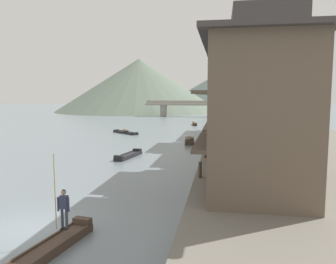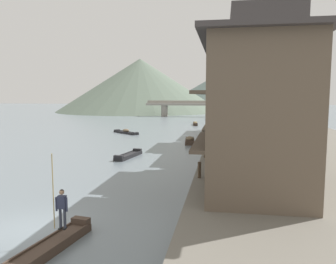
{
  "view_description": "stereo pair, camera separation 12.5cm",
  "coord_description": "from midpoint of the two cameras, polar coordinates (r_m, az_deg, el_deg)",
  "views": [
    {
      "loc": [
        8.25,
        -12.8,
        5.84
      ],
      "look_at": [
        3.03,
        19.47,
        2.19
      ],
      "focal_mm": 35.39,
      "sensor_mm": 36.0,
      "label": 1
    },
    {
      "loc": [
        8.37,
        -12.78,
        5.84
      ],
      "look_at": [
        3.03,
        19.47,
        2.19
      ],
      "focal_mm": 35.39,
      "sensor_mm": 36.0,
      "label": 2
    }
  ],
  "objects": [
    {
      "name": "boat_moored_second",
      "position": [
        40.49,
        3.65,
        -1.49
      ],
      "size": [
        1.52,
        4.17,
        0.84
      ],
      "color": "#423328",
      "rests_on": "ground"
    },
    {
      "name": "boatman_person",
      "position": [
        13.95,
        -17.85,
        -11.77
      ],
      "size": [
        0.57,
        0.27,
        3.04
      ],
      "color": "black",
      "rests_on": "boat_foreground_poled"
    },
    {
      "name": "boat_foreground_poled",
      "position": [
        13.62,
        -20.51,
        -18.59
      ],
      "size": [
        1.68,
        5.15,
        0.57
      ],
      "color": "#423328",
      "rests_on": "ground"
    },
    {
      "name": "ground_plane",
      "position": [
        16.33,
        -23.01,
        -15.12
      ],
      "size": [
        400.0,
        400.0,
        0.0
      ],
      "primitive_type": "plane",
      "color": "slate"
    },
    {
      "name": "boat_moored_far",
      "position": [
        65.01,
        4.56,
        1.42
      ],
      "size": [
        1.26,
        3.99,
        0.7
      ],
      "color": "#423328",
      "rests_on": "ground"
    },
    {
      "name": "house_waterfront_tall",
      "position": [
        33.15,
        12.53,
        2.63
      ],
      "size": [
        6.37,
        8.37,
        6.14
      ],
      "color": "gray",
      "rests_on": "riverbank_right"
    },
    {
      "name": "hill_far_centre",
      "position": [
        122.29,
        -5.0,
        8.05
      ],
      "size": [
        59.87,
        59.87,
        18.98
      ],
      "primitive_type": "cone",
      "color": "#5B6B5B",
      "rests_on": "ground"
    },
    {
      "name": "house_waterfront_second",
      "position": [
        25.41,
        13.58,
        4.48
      ],
      "size": [
        6.36,
        5.9,
        8.74
      ],
      "color": "#7F705B",
      "rests_on": "riverbank_right"
    },
    {
      "name": "house_waterfront_end",
      "position": [
        54.02,
        11.3,
        4.06
      ],
      "size": [
        6.44,
        6.41,
        6.14
      ],
      "color": "gray",
      "rests_on": "riverbank_right"
    },
    {
      "name": "house_waterfront_nearest",
      "position": [
        17.84,
        14.92,
        3.66
      ],
      "size": [
        6.05,
        8.2,
        8.74
      ],
      "color": "brown",
      "rests_on": "riverbank_right"
    },
    {
      "name": "boat_moored_nearest",
      "position": [
        51.09,
        -7.42,
        0.0
      ],
      "size": [
        4.87,
        4.36,
        0.7
      ],
      "color": "#232326",
      "rests_on": "ground"
    },
    {
      "name": "hill_far_west",
      "position": [
        147.5,
        8.99,
        7.09
      ],
      "size": [
        55.87,
        55.87,
        15.78
      ],
      "primitive_type": "cone",
      "color": "#4C5B56",
      "rests_on": "ground"
    },
    {
      "name": "boat_moored_third",
      "position": [
        31.51,
        -6.92,
        -4.04
      ],
      "size": [
        1.66,
        4.43,
        0.52
      ],
      "color": "#232326",
      "rests_on": "ground"
    },
    {
      "name": "mooring_post_dock_near",
      "position": [
        20.58,
        5.37,
        -6.5
      ],
      "size": [
        0.2,
        0.2,
        0.99
      ],
      "primitive_type": "cylinder",
      "color": "#473828",
      "rests_on": "riverbank_right"
    },
    {
      "name": "house_waterfront_narrow",
      "position": [
        40.4,
        11.74,
        5.14
      ],
      "size": [
        6.04,
        7.24,
        8.74
      ],
      "color": "#7F705B",
      "rests_on": "riverbank_right"
    },
    {
      "name": "riverbank_right",
      "position": [
        43.76,
        18.78,
        -1.14
      ],
      "size": [
        18.0,
        110.0,
        0.77
      ],
      "primitive_type": "cube",
      "color": "#6B665B",
      "rests_on": "ground"
    },
    {
      "name": "mooring_post_dock_mid",
      "position": [
        27.11,
        6.32,
        -3.47
      ],
      "size": [
        0.2,
        0.2,
        0.91
      ],
      "primitive_type": "cylinder",
      "color": "#473828",
      "rests_on": "riverbank_right"
    },
    {
      "name": "stone_bridge",
      "position": [
        90.43,
        3.91,
        4.44
      ],
      "size": [
        25.0,
        2.4,
        4.37
      ],
      "color": "gray",
      "rests_on": "ground"
    },
    {
      "name": "house_waterfront_far",
      "position": [
        47.38,
        11.17,
        3.76
      ],
      "size": [
        5.76,
        6.22,
        6.14
      ],
      "color": "#75604C",
      "rests_on": "riverbank_right"
    }
  ]
}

